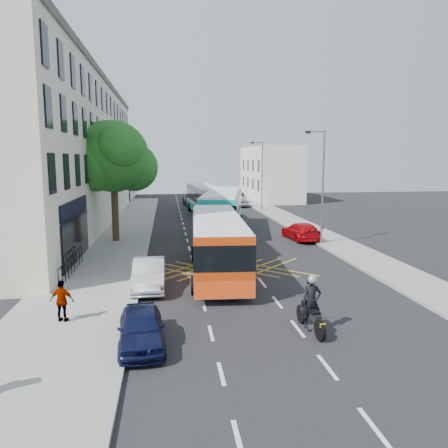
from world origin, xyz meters
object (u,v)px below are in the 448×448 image
object	(u,v)px
street_tree	(113,157)
motorbike	(311,305)
parked_car_silver	(149,274)
lamp_far	(261,172)
bus_mid	(223,210)
parked_car_blue	(141,328)
distant_car_dark	(237,198)
distant_car_grey	(192,200)
red_hatchback	(301,231)
bus_near	(217,243)
distant_car_silver	(239,201)
bus_far	(204,199)
lamp_near	(322,181)
pedestrian_far	(62,301)

from	to	relation	value
street_tree	motorbike	bearing A→B (deg)	-64.05
motorbike	parked_car_silver	world-z (taller)	motorbike
street_tree	lamp_far	distance (m)	22.57
bus_mid	parked_car_blue	world-z (taller)	bus_mid
lamp_far	parked_car_silver	world-z (taller)	lamp_far
lamp_far	distant_car_dark	bearing A→B (deg)	96.08
motorbike	parked_car_blue	xyz separation A→B (m)	(-5.98, -0.44, -0.36)
parked_car_blue	distant_car_grey	world-z (taller)	distant_car_grey
lamp_far	parked_car_silver	xyz separation A→B (m)	(-11.80, -29.18, -3.91)
red_hatchback	distant_car_dark	distance (m)	28.51
lamp_far	bus_near	size ratio (longest dim) A/B	0.70
distant_car_grey	distant_car_silver	xyz separation A→B (m)	(5.96, -2.62, 0.05)
bus_far	parked_car_blue	world-z (taller)	bus_far
distant_car_silver	parked_car_blue	bearing A→B (deg)	73.48
bus_near	distant_car_grey	distance (m)	35.61
bus_near	distant_car_silver	world-z (taller)	bus_near
red_hatchback	lamp_near	bearing A→B (deg)	102.16
parked_car_silver	lamp_far	bearing A→B (deg)	67.90
bus_near	parked_car_silver	xyz separation A→B (m)	(-3.58, -2.39, -0.96)
lamp_near	motorbike	world-z (taller)	lamp_near
bus_mid	distant_car_silver	world-z (taller)	bus_mid
parked_car_silver	distant_car_dark	world-z (taller)	distant_car_dark
street_tree	bus_near	world-z (taller)	street_tree
street_tree	motorbike	distance (m)	21.00
red_hatchback	parked_car_blue	bearing A→B (deg)	53.00
motorbike	distant_car_dark	world-z (taller)	motorbike
bus_mid	bus_far	xyz separation A→B (m)	(-0.55, 12.30, -0.13)
distant_car_grey	pedestrian_far	xyz separation A→B (m)	(-7.31, -42.30, 0.24)
bus_near	pedestrian_far	size ratio (longest dim) A/B	7.23
motorbike	distant_car_grey	world-z (taller)	motorbike
distant_car_grey	red_hatchback	bearing A→B (deg)	-78.77
parked_car_blue	distant_car_grey	xyz separation A→B (m)	(4.29, 44.54, 0.06)
street_tree	bus_near	bearing A→B (deg)	-56.38
bus_near	red_hatchback	bearing A→B (deg)	53.55
parked_car_blue	distant_car_dark	size ratio (longest dim) A/B	0.81
lamp_near	distant_car_grey	xyz separation A→B (m)	(-7.50, 28.80, -3.92)
pedestrian_far	parked_car_blue	bearing A→B (deg)	157.00
bus_far	lamp_near	bearing A→B (deg)	-74.41
street_tree	lamp_near	size ratio (longest dim) A/B	1.10
lamp_near	bus_far	bearing A→B (deg)	109.40
parked_car_silver	distant_car_dark	distance (m)	41.29
distant_car_silver	lamp_far	bearing A→B (deg)	101.20
motorbike	bus_near	bearing A→B (deg)	101.00
street_tree	parked_car_silver	distance (m)	13.68
parked_car_blue	parked_car_silver	xyz separation A→B (m)	(0.00, 6.57, 0.07)
distant_car_dark	street_tree	bearing A→B (deg)	63.73
street_tree	lamp_near	distance (m)	15.10
red_hatchback	distant_car_grey	bearing A→B (deg)	-80.93
distant_car_silver	distant_car_dark	size ratio (longest dim) A/B	0.95
motorbike	parked_car_blue	distance (m)	6.01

